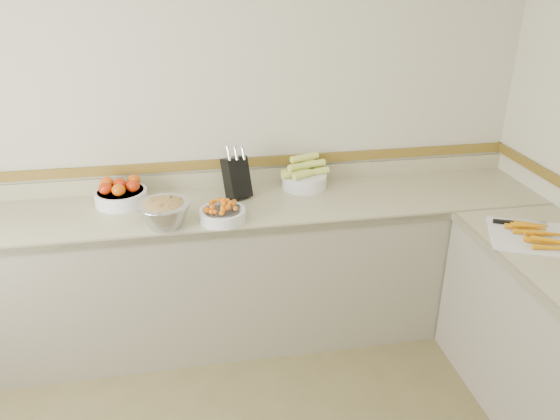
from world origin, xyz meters
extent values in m
plane|color=beige|center=(0.00, 2.00, 1.30)|extent=(4.00, 0.00, 4.00)
cube|color=tan|center=(0.00, 1.68, 0.88)|extent=(4.00, 0.65, 0.04)
cube|color=gray|center=(0.00, 1.68, 0.43)|extent=(4.00, 0.63, 0.86)
cube|color=#857859|center=(0.00, 1.36, 0.88)|extent=(4.00, 0.02, 0.04)
cube|color=tan|center=(0.00, 1.99, 0.95)|extent=(4.00, 0.02, 0.10)
cube|color=brown|center=(0.00, 1.99, 1.05)|extent=(4.00, 0.02, 0.06)
cube|color=black|center=(0.17, 1.80, 1.02)|extent=(0.19, 0.20, 0.27)
cylinder|color=silver|center=(0.12, 1.77, 1.18)|extent=(0.03, 0.04, 0.07)
cylinder|color=silver|center=(0.17, 1.77, 1.18)|extent=(0.03, 0.04, 0.07)
cylinder|color=silver|center=(0.21, 1.77, 1.18)|extent=(0.03, 0.04, 0.07)
cylinder|color=silver|center=(0.12, 1.80, 1.18)|extent=(0.03, 0.04, 0.07)
cylinder|color=silver|center=(0.17, 1.80, 1.18)|extent=(0.03, 0.04, 0.07)
cylinder|color=silver|center=(0.21, 1.80, 1.18)|extent=(0.03, 0.04, 0.07)
cylinder|color=silver|center=(0.12, 1.82, 1.18)|extent=(0.03, 0.04, 0.07)
cylinder|color=silver|center=(0.17, 1.82, 1.18)|extent=(0.03, 0.04, 0.07)
cylinder|color=silver|center=(0.21, 1.82, 1.18)|extent=(0.03, 0.04, 0.07)
cylinder|color=white|center=(-0.52, 1.82, 0.94)|extent=(0.31, 0.31, 0.08)
torus|color=white|center=(-0.52, 1.82, 0.98)|extent=(0.31, 0.31, 0.01)
cylinder|color=white|center=(-0.52, 1.82, 0.98)|extent=(0.27, 0.27, 0.01)
ellipsoid|color=red|center=(-0.60, 1.78, 1.02)|extent=(0.08, 0.08, 0.07)
ellipsoid|color=#D15007|center=(-0.52, 1.75, 1.02)|extent=(0.08, 0.08, 0.07)
ellipsoid|color=red|center=(-0.44, 1.79, 1.02)|extent=(0.08, 0.08, 0.07)
ellipsoid|color=#D15007|center=(-0.60, 1.87, 1.02)|extent=(0.08, 0.08, 0.07)
ellipsoid|color=red|center=(-0.52, 1.84, 1.02)|extent=(0.08, 0.08, 0.07)
ellipsoid|color=#D15007|center=(-0.44, 1.88, 1.02)|extent=(0.08, 0.08, 0.07)
cylinder|color=white|center=(0.05, 1.48, 0.93)|extent=(0.25, 0.25, 0.07)
torus|color=white|center=(0.05, 1.48, 0.96)|extent=(0.26, 0.26, 0.01)
cylinder|color=white|center=(0.05, 1.48, 0.96)|extent=(0.22, 0.22, 0.01)
sphere|color=#D96007|center=(0.04, 1.51, 1.01)|extent=(0.03, 0.03, 0.03)
sphere|color=#D96007|center=(0.02, 1.55, 0.99)|extent=(0.03, 0.03, 0.03)
sphere|color=#D96007|center=(0.04, 1.49, 1.02)|extent=(0.03, 0.03, 0.03)
sphere|color=#D96007|center=(-0.02, 1.45, 0.99)|extent=(0.03, 0.03, 0.03)
sphere|color=#D96007|center=(0.09, 1.46, 1.01)|extent=(0.03, 0.03, 0.03)
sphere|color=#D96007|center=(-0.02, 1.53, 0.99)|extent=(0.03, 0.03, 0.03)
sphere|color=#D96007|center=(0.04, 1.45, 1.00)|extent=(0.03, 0.03, 0.03)
sphere|color=#D96007|center=(0.09, 1.47, 1.00)|extent=(0.03, 0.03, 0.03)
sphere|color=#D96007|center=(0.06, 1.52, 1.00)|extent=(0.03, 0.03, 0.03)
sphere|color=#D96007|center=(0.10, 1.49, 1.01)|extent=(0.03, 0.03, 0.03)
sphere|color=#D96007|center=(0.01, 1.51, 1.00)|extent=(0.03, 0.03, 0.03)
sphere|color=#D96007|center=(0.04, 1.46, 1.01)|extent=(0.03, 0.03, 0.03)
sphere|color=#D96007|center=(0.06, 1.47, 1.01)|extent=(0.03, 0.03, 0.03)
sphere|color=#D96007|center=(0.11, 1.43, 0.99)|extent=(0.03, 0.03, 0.03)
sphere|color=#D96007|center=(0.01, 1.41, 0.99)|extent=(0.03, 0.03, 0.03)
sphere|color=#D96007|center=(0.01, 1.56, 0.98)|extent=(0.03, 0.03, 0.03)
sphere|color=#D96007|center=(0.06, 1.48, 1.02)|extent=(0.03, 0.03, 0.03)
sphere|color=#D96007|center=(-0.02, 1.49, 0.99)|extent=(0.03, 0.03, 0.03)
sphere|color=#D96007|center=(0.09, 1.53, 0.99)|extent=(0.03, 0.03, 0.03)
sphere|color=#D96007|center=(0.08, 1.44, 1.00)|extent=(0.03, 0.03, 0.03)
sphere|color=#D96007|center=(0.05, 1.57, 0.98)|extent=(0.03, 0.03, 0.03)
sphere|color=#D96007|center=(0.10, 1.48, 1.00)|extent=(0.03, 0.03, 0.03)
sphere|color=#D96007|center=(0.14, 1.52, 0.98)|extent=(0.03, 0.03, 0.03)
sphere|color=#D96007|center=(0.05, 1.48, 1.02)|extent=(0.03, 0.03, 0.03)
sphere|color=#D96007|center=(0.12, 1.54, 0.99)|extent=(0.03, 0.03, 0.03)
sphere|color=#D96007|center=(0.03, 1.49, 1.01)|extent=(0.03, 0.03, 0.03)
sphere|color=#D96007|center=(0.03, 1.47, 1.02)|extent=(0.03, 0.03, 0.03)
sphere|color=#D96007|center=(0.01, 1.45, 1.00)|extent=(0.03, 0.03, 0.03)
sphere|color=#D96007|center=(0.00, 1.53, 0.99)|extent=(0.03, 0.03, 0.03)
sphere|color=#D96007|center=(0.08, 1.48, 1.02)|extent=(0.03, 0.03, 0.03)
cylinder|color=white|center=(0.60, 1.88, 0.94)|extent=(0.28, 0.28, 0.09)
torus|color=white|center=(0.60, 1.88, 0.98)|extent=(0.29, 0.29, 0.01)
cylinder|color=#DCE65F|center=(0.54, 1.86, 1.01)|extent=(0.19, 0.11, 0.04)
cylinder|color=#DCE65F|center=(0.60, 1.83, 1.01)|extent=(0.19, 0.13, 0.04)
cylinder|color=#DCE65F|center=(0.66, 1.86, 1.01)|extent=(0.19, 0.08, 0.04)
cylinder|color=#DCE65F|center=(0.55, 1.91, 1.01)|extent=(0.19, 0.12, 0.04)
cylinder|color=#DCE65F|center=(0.63, 1.92, 1.01)|extent=(0.19, 0.07, 0.04)
cylinder|color=#DCE65F|center=(0.58, 1.88, 1.05)|extent=(0.19, 0.12, 0.04)
cylinder|color=#DCE65F|center=(0.64, 1.89, 1.05)|extent=(0.19, 0.09, 0.04)
cylinder|color=#DCE65F|center=(0.60, 1.90, 1.09)|extent=(0.19, 0.10, 0.04)
cylinder|color=#B2B2BA|center=(-0.26, 1.47, 0.97)|extent=(0.29, 0.29, 0.13)
torus|color=#B2B2BA|center=(-0.26, 1.47, 1.03)|extent=(0.29, 0.29, 0.01)
ellipsoid|color=#B31B14|center=(-0.26, 1.47, 1.02)|extent=(0.24, 0.24, 0.08)
cube|color=#B31B14|center=(-0.17, 1.50, 1.04)|extent=(0.02, 0.02, 0.02)
cube|color=#76B859|center=(-0.28, 1.48, 1.05)|extent=(0.03, 0.03, 0.02)
cube|color=#B31B14|center=(-0.28, 1.41, 1.05)|extent=(0.02, 0.02, 0.02)
cube|color=#76B859|center=(-0.32, 1.52, 1.04)|extent=(0.02, 0.02, 0.02)
cube|color=#B31B14|center=(-0.23, 1.47, 1.05)|extent=(0.02, 0.02, 0.02)
cube|color=#76B859|center=(-0.32, 1.47, 1.05)|extent=(0.02, 0.02, 0.02)
cube|color=#B31B14|center=(-0.22, 1.46, 1.05)|extent=(0.03, 0.03, 0.02)
cube|color=#76B859|center=(-0.22, 1.49, 1.04)|extent=(0.03, 0.03, 0.02)
cube|color=#B31B14|center=(-0.26, 1.47, 1.04)|extent=(0.03, 0.03, 0.02)
cube|color=#76B859|center=(-0.24, 1.40, 1.04)|extent=(0.03, 0.03, 0.02)
cube|color=#B31B14|center=(-0.27, 1.45, 1.04)|extent=(0.02, 0.02, 0.02)
cube|color=#76B859|center=(-0.30, 1.46, 1.04)|extent=(0.03, 0.03, 0.02)
cube|color=#B31B14|center=(-0.23, 1.50, 1.06)|extent=(0.03, 0.03, 0.02)
cube|color=#76B859|center=(-0.27, 1.40, 1.04)|extent=(0.02, 0.02, 0.02)
cube|color=silver|center=(1.65, 0.98, 0.91)|extent=(0.59, 0.53, 0.01)
cone|color=orange|center=(1.65, 0.83, 0.93)|extent=(0.18, 0.10, 0.03)
cone|color=orange|center=(1.65, 0.86, 0.95)|extent=(0.18, 0.10, 0.03)
cone|color=orange|center=(1.65, 0.89, 0.93)|extent=(0.18, 0.10, 0.03)
cone|color=orange|center=(1.65, 0.91, 0.93)|extent=(0.18, 0.10, 0.03)
cone|color=orange|center=(1.65, 0.94, 0.95)|extent=(0.18, 0.10, 0.03)
cone|color=orange|center=(1.65, 0.97, 0.93)|extent=(0.18, 0.10, 0.03)
cone|color=orange|center=(1.65, 1.00, 0.93)|extent=(0.18, 0.10, 0.03)
cone|color=orange|center=(1.65, 1.02, 0.95)|extent=(0.18, 0.10, 0.03)
cone|color=orange|center=(1.65, 1.05, 0.93)|extent=(0.18, 0.10, 0.03)
cone|color=orange|center=(1.65, 1.08, 0.93)|extent=(0.18, 0.10, 0.03)
cube|color=silver|center=(1.69, 1.14, 0.92)|extent=(0.19, 0.11, 0.00)
cube|color=black|center=(1.54, 1.14, 0.92)|extent=(0.10, 0.06, 0.02)
camera|label=1|loc=(-0.12, -1.25, 2.23)|focal=35.00mm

